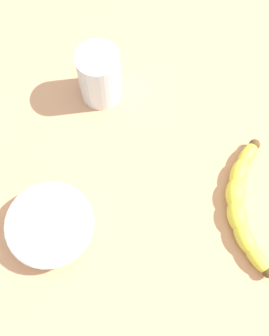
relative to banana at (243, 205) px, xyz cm
name	(u,v)px	position (x,y,z in cm)	size (l,w,h in cm)	color
wooden_tabletop	(191,140)	(10.23, -10.09, -3.04)	(120.00, 120.00, 3.00)	tan
banana	(243,205)	(0.00, 0.00, 0.00)	(9.84, 21.78, 3.08)	yellow
smoothie_glass	(100,77)	(27.61, -14.10, 3.34)	(7.18, 7.18, 10.37)	silver
ceramic_bowl	(50,225)	(27.44, 11.53, 0.85)	(13.43, 13.43, 3.94)	white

